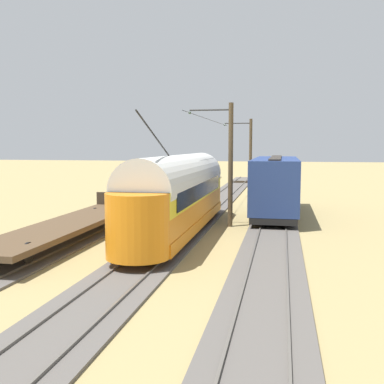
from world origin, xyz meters
TOP-DOWN VIEW (x-y plane):
  - ground_plane at (0.00, 0.00)m, footprint 220.00×220.00m
  - track_streetcar_siding at (-5.00, -0.31)m, footprint 2.80×80.00m
  - track_adjacent_siding at (0.00, -0.31)m, footprint 2.80×80.00m
  - track_third_siding at (5.00, -0.31)m, footprint 2.80×80.00m
  - vintage_streetcar at (-0.00, 4.30)m, footprint 2.65×16.62m
  - coach_adjacent at (-5.00, -3.48)m, footprint 2.96×12.08m
  - flatcar_far_siding at (5.00, 7.06)m, footprint 2.80×14.06m
  - catenary_pole_foreground at (-2.39, -14.99)m, footprint 2.67×0.28m
  - catenary_pole_mid_near at (-2.39, 1.38)m, footprint 2.67×0.28m
  - overhead_wire_run at (-0.09, -7.39)m, footprint 2.47×20.37m

SIDE VIEW (x-z plane):
  - ground_plane at x=0.00m, z-range 0.00..0.00m
  - track_streetcar_siding at x=-5.00m, z-range -0.04..0.14m
  - track_adjacent_siding at x=0.00m, z-range -0.04..0.14m
  - track_third_siding at x=5.00m, z-range -0.04..0.14m
  - flatcar_far_siding at x=5.00m, z-range 0.06..1.66m
  - coach_adjacent at x=-5.00m, z-range 0.24..4.09m
  - vintage_streetcar at x=0.00m, z-range -0.74..5.25m
  - catenary_pole_foreground at x=-2.39m, z-range 0.15..7.43m
  - catenary_pole_mid_near at x=-2.39m, z-range 0.15..7.43m
  - overhead_wire_run at x=-0.09m, z-range 6.65..6.83m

